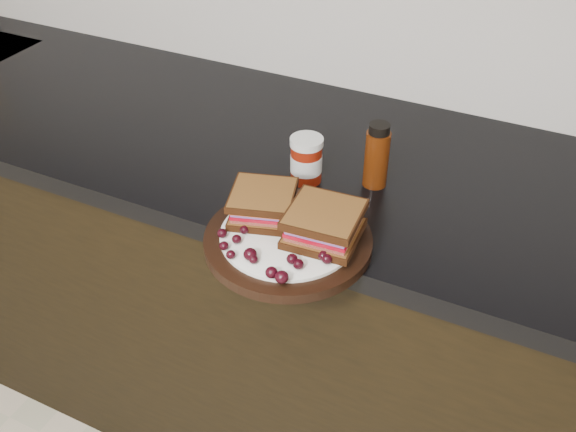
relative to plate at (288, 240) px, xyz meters
The scene contains 31 objects.
base_cabinets 0.59m from the plate, 123.42° to the left, with size 3.96×0.58×0.86m, color black.
countertop 0.34m from the plate, 123.42° to the left, with size 3.98×0.60×0.04m, color black.
plate is the anchor object (origin of this frame).
sandwich_left 0.08m from the plate, 156.45° to the left, with size 0.11×0.11×0.05m, color brown, non-canonical shape.
sandwich_right 0.07m from the plate, 17.63° to the left, with size 0.12×0.12×0.05m, color brown, non-canonical shape.
grape_0 0.11m from the plate, 149.26° to the right, with size 0.02×0.02×0.02m, color black.
grape_1 0.09m from the plate, 138.10° to the right, with size 0.02×0.02×0.01m, color black.
grape_2 0.11m from the plate, 132.65° to the right, with size 0.02×0.02×0.01m, color black.
grape_3 0.11m from the plate, 119.88° to the right, with size 0.02×0.02×0.01m, color black.
grape_4 0.09m from the plate, 106.71° to the right, with size 0.02×0.02×0.02m, color black.
grape_5 0.09m from the plate, 100.71° to the right, with size 0.01×0.01×0.01m, color black.
grape_6 0.11m from the plate, 77.68° to the right, with size 0.02×0.02×0.02m, color black.
grape_7 0.12m from the plate, 68.93° to the right, with size 0.02×0.02×0.02m, color black.
grape_8 0.09m from the plate, 53.81° to the right, with size 0.02×0.02×0.02m, color black.
grape_9 0.08m from the plate, 59.41° to the right, with size 0.02×0.02×0.02m, color black.
grape_10 0.10m from the plate, 24.73° to the right, with size 0.02×0.02×0.02m, color black.
grape_11 0.09m from the plate, 23.94° to the right, with size 0.02×0.02×0.02m, color black.
grape_12 0.09m from the plate, 10.95° to the right, with size 0.02×0.02×0.02m, color black.
grape_13 0.10m from the plate, 11.16° to the left, with size 0.02×0.02×0.01m, color black.
grape_14 0.09m from the plate, 33.10° to the left, with size 0.02×0.02×0.01m, color black.
grape_15 0.06m from the plate, 28.00° to the left, with size 0.02×0.02×0.02m, color black.
grape_16 0.07m from the plate, 135.39° to the left, with size 0.02×0.02×0.02m, color black.
grape_17 0.07m from the plate, 155.77° to the left, with size 0.02×0.02×0.02m, color black.
grape_18 0.09m from the plate, behind, with size 0.02×0.02×0.02m, color black.
grape_19 0.09m from the plate, behind, with size 0.02×0.02×0.02m, color black.
grape_20 0.08m from the plate, 154.62° to the right, with size 0.02×0.02×0.01m, color black.
grape_21 0.05m from the plate, 147.76° to the left, with size 0.01×0.01×0.01m, color black.
grape_22 0.06m from the plate, 168.68° to the left, with size 0.02×0.02×0.01m, color black.
grape_23 0.10m from the plate, behind, with size 0.02×0.02×0.02m, color black.
condiment_jar 0.20m from the plate, 105.60° to the left, with size 0.06×0.06×0.09m, color maroon.
oil_bottle 0.25m from the plate, 73.40° to the left, with size 0.05×0.05×0.13m, color #441A06.
Camera 1 is at (0.54, 0.68, 1.59)m, focal length 40.00 mm.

